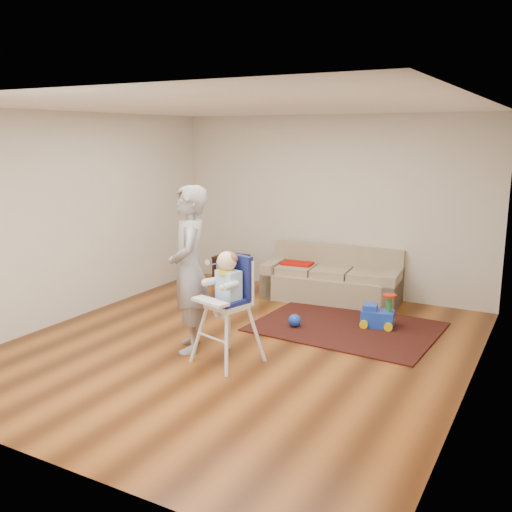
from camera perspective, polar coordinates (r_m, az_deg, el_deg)
The scene contains 9 objects.
ground at distance 6.70m, azimuth -1.67°, elevation -9.03°, with size 5.50×5.50×0.00m, color #47230C.
room_envelope at distance 6.73m, azimuth 0.52°, elevation 7.51°, with size 5.04×5.52×2.72m.
sofa at distance 8.47m, azimuth 7.58°, elevation -1.88°, with size 2.05×0.99×0.76m.
side_table at distance 9.38m, azimuth -2.49°, elevation -1.36°, with size 0.46×0.46×0.46m, color black, non-canonical shape.
area_rug at distance 7.41m, azimuth 8.99°, elevation -7.00°, with size 2.21×1.66×0.02m, color black.
ride_on_toy at distance 7.40m, azimuth 12.10°, elevation -5.29°, with size 0.40×0.29×0.44m, color blue, non-canonical shape.
toy_ball at distance 7.29m, azimuth 3.89°, elevation -6.45°, with size 0.16×0.16×0.16m, color blue.
high_chair at distance 6.09m, azimuth -2.87°, elevation -5.33°, with size 0.70×0.70×1.23m.
adult at distance 6.39m, azimuth -6.71°, elevation -1.36°, with size 0.68×0.45×1.87m, color gray.
Camera 1 is at (3.17, -5.38, 2.42)m, focal length 40.00 mm.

